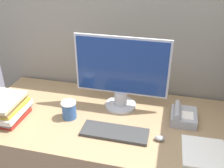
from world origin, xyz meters
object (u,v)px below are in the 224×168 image
Objects in this scene: monitor at (121,75)px; mouse at (160,138)px; desk_telephone at (183,116)px; book_stack at (6,108)px; coffee_cup at (69,110)px; keyboard at (115,132)px.

mouse is (0.29, -0.30, -0.23)m from monitor.
book_stack is at bearing -168.33° from desk_telephone.
monitor is 5.38× the size of coffee_cup.
book_stack reaches higher than keyboard.
keyboard is 6.91× the size of mouse.
book_stack is at bearing -179.85° from mouse.
book_stack is at bearing -166.94° from coffee_cup.
mouse reaches higher than keyboard.
monitor is 0.38m from keyboard.
keyboard is 0.27m from mouse.
monitor is at bearing 134.47° from mouse.
desk_telephone reaches higher than mouse.
book_stack is at bearing -156.36° from monitor.
book_stack is 1.57× the size of desk_telephone.
keyboard is 1.38× the size of book_stack.
monitor is 2.14× the size of book_stack.
coffee_cup is at bearing -169.10° from desk_telephone.
coffee_cup is at bearing -144.52° from monitor.
desk_telephone is (0.42, -0.07, -0.21)m from monitor.
coffee_cup reaches higher than mouse.
mouse is 0.31× the size of desk_telephone.
monitor is at bearing 95.45° from keyboard.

